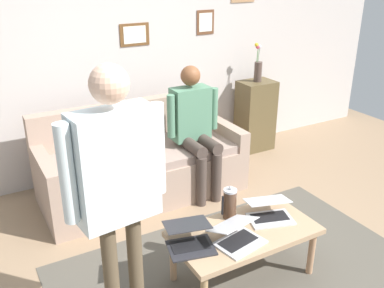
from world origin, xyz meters
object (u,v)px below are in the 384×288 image
french_press (230,203)px  person_seated (195,124)px  laptop_right (189,239)px  couch (141,165)px  coffee_table (244,236)px  side_shelf (255,116)px  laptop_center (269,212)px  flower_vase (258,68)px  person_standing (117,180)px  laptop_left (237,236)px

french_press → person_seated: (-0.34, -1.13, 0.20)m
laptop_right → couch: bearing=-100.7°
coffee_table → laptop_right: size_ratio=2.65×
laptop_right → side_shelf: bearing=-136.4°
laptop_right → french_press: (-0.43, -0.16, 0.07)m
coffee_table → laptop_right: laptop_right is taller
laptop_center → french_press: french_press is taller
flower_vase → person_standing: (2.49, 2.03, 0.09)m
french_press → person_standing: (0.95, 0.31, 0.58)m
laptop_center → person_standing: size_ratio=0.23×
side_shelf → couch: bearing=12.1°
side_shelf → flower_vase: 0.59m
coffee_table → french_press: 0.26m
couch → person_seated: person_seated is taller
french_press → side_shelf: 2.31m
laptop_right → person_standing: size_ratio=0.23×
laptop_right → side_shelf: 2.71m
side_shelf → person_standing: person_standing is taller
couch → laptop_left: size_ratio=5.35×
couch → person_seated: size_ratio=1.53×
french_press → flower_vase: size_ratio=0.59×
french_press → person_seated: person_seated is taller
coffee_table → flower_vase: size_ratio=2.31×
couch → laptop_left: (-0.02, 1.63, 0.15)m
laptop_left → person_standing: bearing=1.9°
laptop_center → side_shelf: (-1.28, -1.86, -0.02)m
coffee_table → person_seated: (-0.34, -1.32, 0.37)m
french_press → flower_vase: 2.36m
couch → person_standing: size_ratio=1.13×
coffee_table → side_shelf: size_ratio=1.22×
laptop_right → laptop_center: bearing=-179.3°
flower_vase → french_press: bearing=48.2°
laptop_center → person_standing: (1.21, 0.16, 0.66)m
laptop_center → person_standing: 1.39m
couch → person_standing: person_standing is taller
person_seated → person_standing: bearing=47.9°
coffee_table → french_press: french_press is taller
couch → coffee_table: (-0.14, 1.55, 0.05)m
person_standing → person_seated: (-1.29, -1.43, -0.38)m
laptop_center → person_seated: 1.31m
couch → person_standing: (0.81, 1.66, 0.80)m
laptop_left → side_shelf: 2.60m
couch → laptop_right: (0.28, 1.51, 0.15)m
laptop_left → flower_vase: flower_vase is taller
flower_vase → person_seated: bearing=26.3°
flower_vase → laptop_right: bearing=43.7°
laptop_right → person_standing: 0.85m
coffee_table → laptop_right: 0.44m
flower_vase → person_seated: flower_vase is taller
coffee_table → laptop_center: size_ratio=2.65×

